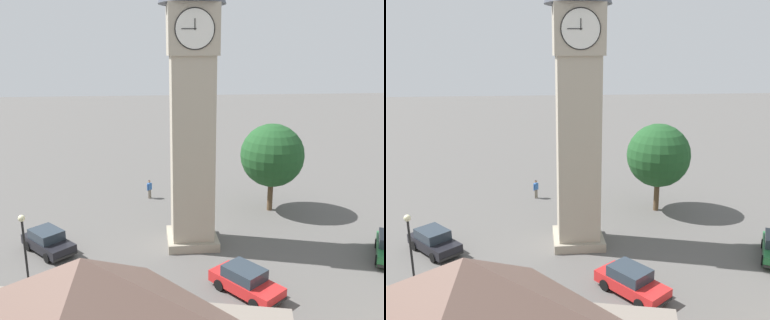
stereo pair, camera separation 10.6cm
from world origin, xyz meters
TOP-DOWN VIEW (x-y plane):
  - ground_plane at (0.00, 0.00)m, footprint 200.00×200.00m
  - clock_tower at (0.00, 0.00)m, footprint 4.10×4.10m
  - car_blue_kerb at (9.57, 0.38)m, footprint 4.02×4.19m
  - car_red_corner at (-2.23, 6.50)m, footprint 3.81×4.32m
  - pedestrian at (2.86, -9.25)m, footprint 0.45×0.40m
  - tree at (-7.09, -5.35)m, footprint 5.13×5.13m
  - lamp_post at (9.44, 5.37)m, footprint 0.36×0.36m

SIDE VIEW (x-z plane):
  - ground_plane at x=0.00m, z-range 0.00..0.00m
  - car_blue_kerb at x=9.57m, z-range 0.00..1.53m
  - car_red_corner at x=-2.23m, z-range 0.00..1.53m
  - pedestrian at x=2.86m, z-range 0.16..1.86m
  - lamp_post at x=9.44m, z-range 0.82..5.47m
  - tree at x=-7.09m, z-range 1.06..8.33m
  - clock_tower at x=0.00m, z-range 1.92..24.30m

